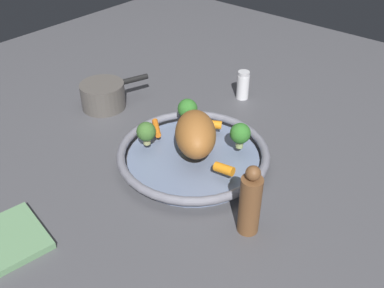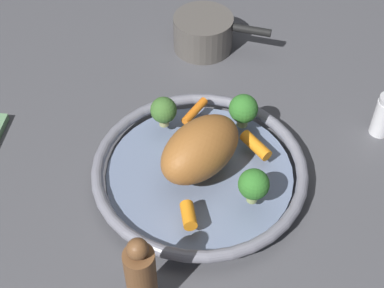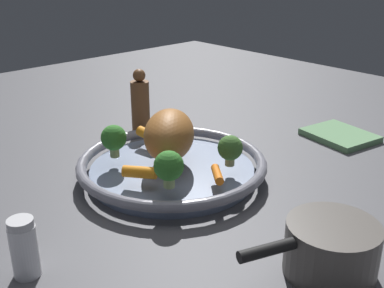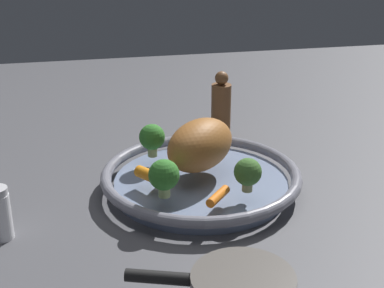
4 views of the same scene
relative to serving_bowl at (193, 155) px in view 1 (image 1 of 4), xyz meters
name	(u,v)px [view 1 (image 1 of 4)]	position (x,y,z in m)	size (l,w,h in m)	color
ground_plane	(193,162)	(0.00, 0.00, -0.02)	(2.07, 2.07, 0.00)	#4C4C51
serving_bowl	(193,155)	(0.00, 0.00, 0.00)	(0.36, 0.36, 0.04)	slate
roast_chicken_piece	(195,134)	(0.01, 0.00, 0.06)	(0.15, 0.09, 0.09)	#9E602B
baby_carrot_near_rim	(157,128)	(-0.12, 0.00, 0.03)	(0.01, 0.01, 0.06)	orange
baby_carrot_right	(210,124)	(-0.03, 0.10, 0.03)	(0.02, 0.02, 0.06)	orange
baby_carrot_center	(224,169)	(0.11, -0.03, 0.03)	(0.02, 0.02, 0.04)	orange
broccoli_floret_mid	(240,134)	(0.08, 0.08, 0.06)	(0.05, 0.05, 0.06)	#96AA66
broccoli_floret_large	(146,132)	(-0.10, -0.06, 0.05)	(0.05, 0.05, 0.06)	tan
broccoli_floret_small	(188,109)	(-0.09, 0.08, 0.06)	(0.05, 0.05, 0.06)	#97AA66
salt_shaker	(243,85)	(-0.09, 0.34, 0.02)	(0.04, 0.04, 0.09)	white
pepper_mill	(250,202)	(0.22, -0.10, 0.05)	(0.04, 0.04, 0.16)	brown
saucepan	(104,95)	(-0.36, 0.04, 0.02)	(0.12, 0.20, 0.07)	#56514C
dish_towel	(10,238)	(-0.11, -0.42, -0.01)	(0.15, 0.12, 0.01)	#669366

